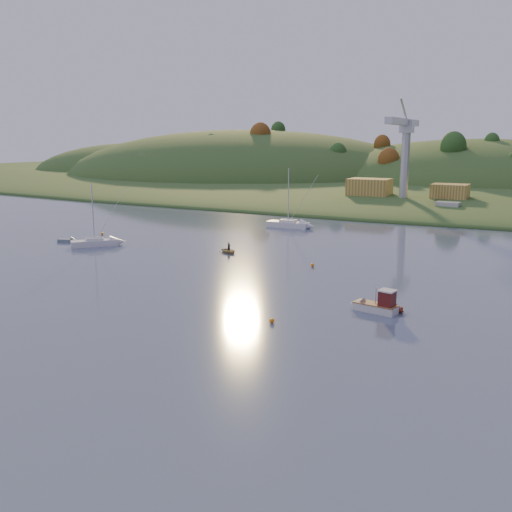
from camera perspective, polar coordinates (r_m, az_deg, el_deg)
The scene contains 22 objects.
ground at distance 50.64m, azimuth -22.70°, elevation -9.74°, with size 500.00×500.00×0.00m, color #363E59.
far_shore at distance 262.67m, azimuth 19.71°, elevation 7.05°, with size 620.00×220.00×1.50m, color #30491D.
shore_slope at distance 198.74m, azimuth 16.95°, elevation 5.98°, with size 640.00×150.00×7.00m, color #30491D.
hill_left_far at distance 314.58m, azimuth -11.23°, elevation 8.14°, with size 120.00×100.00×32.00m, color #30491D.
hill_left at distance 262.94m, azimuth -1.25°, elevation 7.73°, with size 170.00×140.00×44.00m, color #30491D.
hill_center at distance 241.61m, azimuth 21.37°, elevation 6.60°, with size 140.00×120.00×36.00m, color #30491D.
hillside_trees at distance 218.34m, azimuth 17.97°, elevation 6.38°, with size 280.00×50.00×32.00m, color #1A4B1B, non-canonical shape.
wharf at distance 155.68m, azimuth 15.72°, elevation 5.08°, with size 42.00×16.00×2.40m, color slate.
shed_west at distance 159.51m, azimuth 11.28°, elevation 6.74°, with size 11.00×8.00×4.80m, color olive.
shed_east at distance 155.88m, azimuth 18.83°, elevation 6.09°, with size 9.00×7.00×4.00m, color olive.
dock_crane at distance 151.96m, azimuth 14.63°, elevation 11.04°, with size 3.20×28.00×20.30m.
fishing_boat at distance 60.94m, azimuth 11.56°, elevation -4.75°, with size 5.52×2.59×3.39m.
sailboat_near at distance 99.60m, azimuth -15.84°, elevation 1.34°, with size 6.81×7.15×10.55m.
sailboat_far at distance 116.65m, azimuth 3.23°, elevation 3.24°, with size 8.71×2.75×12.02m.
canoe at distance 90.20m, azimuth -2.72°, elevation 0.51°, with size 2.41×3.37×0.70m, color #968652.
paddler at distance 90.13m, azimuth -2.72°, elevation 0.75°, with size 0.53×0.35×1.46m, color black.
red_tender at distance 61.49m, azimuth 13.51°, elevation -5.17°, with size 3.82×2.33×1.23m.
grey_dinghy at distance 105.13m, azimuth -18.10°, elevation 1.48°, with size 3.59×2.34×1.26m.
work_vessel at distance 142.00m, azimuth 18.62°, elevation 4.31°, with size 13.11×5.94×3.26m.
buoy_0 at distance 56.10m, azimuth 1.60°, elevation -6.48°, with size 0.50×0.50×0.50m, color orange.
buoy_1 at distance 80.84m, azimuth 5.67°, elevation -0.90°, with size 0.50×0.50×0.50m, color orange.
buoy_2 at distance 111.07m, azimuth -15.14°, elevation 2.17°, with size 0.50×0.50×0.50m, color orange.
Camera 1 is at (37.26, -29.42, 17.63)m, focal length 40.00 mm.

